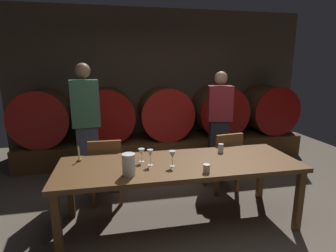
# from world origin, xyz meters

# --- Properties ---
(ground_plane) EXTENTS (7.74, 7.74, 0.00)m
(ground_plane) POSITION_xyz_m (0.00, 0.00, 0.00)
(ground_plane) COLOR brown
(back_wall) EXTENTS (5.95, 0.24, 2.87)m
(back_wall) POSITION_xyz_m (0.00, 3.14, 1.43)
(back_wall) COLOR brown
(back_wall) RESTS_ON ground
(barrel_shelf) EXTENTS (5.36, 0.90, 0.41)m
(barrel_shelf) POSITION_xyz_m (0.00, 2.59, 0.20)
(barrel_shelf) COLOR brown
(barrel_shelf) RESTS_ON ground
(wine_barrel_far_left) EXTENTS (0.98, 0.76, 0.98)m
(wine_barrel_far_left) POSITION_xyz_m (-2.20, 2.59, 0.89)
(wine_barrel_far_left) COLOR #513319
(wine_barrel_far_left) RESTS_ON barrel_shelf
(wine_barrel_left) EXTENTS (0.98, 0.76, 0.98)m
(wine_barrel_left) POSITION_xyz_m (-1.09, 2.59, 0.89)
(wine_barrel_left) COLOR #513319
(wine_barrel_left) RESTS_ON barrel_shelf
(wine_barrel_center) EXTENTS (0.98, 0.76, 0.98)m
(wine_barrel_center) POSITION_xyz_m (-0.01, 2.59, 0.89)
(wine_barrel_center) COLOR brown
(wine_barrel_center) RESTS_ON barrel_shelf
(wine_barrel_right) EXTENTS (0.98, 0.76, 0.98)m
(wine_barrel_right) POSITION_xyz_m (1.09, 2.59, 0.89)
(wine_barrel_right) COLOR brown
(wine_barrel_right) RESTS_ON barrel_shelf
(wine_barrel_far_right) EXTENTS (0.98, 0.76, 0.98)m
(wine_barrel_far_right) POSITION_xyz_m (2.18, 2.59, 0.89)
(wine_barrel_far_right) COLOR #513319
(wine_barrel_far_right) RESTS_ON barrel_shelf
(dining_table) EXTENTS (2.63, 0.89, 0.74)m
(dining_table) POSITION_xyz_m (-0.27, 0.32, 0.68)
(dining_table) COLOR brown
(dining_table) RESTS_ON ground
(chair_left) EXTENTS (0.40, 0.40, 0.88)m
(chair_left) POSITION_xyz_m (-1.09, 0.97, 0.49)
(chair_left) COLOR brown
(chair_left) RESTS_ON ground
(chair_right) EXTENTS (0.45, 0.45, 0.88)m
(chair_right) POSITION_xyz_m (0.54, 0.97, 0.49)
(chair_right) COLOR brown
(chair_right) RESTS_ON ground
(guest_left) EXTENTS (0.41, 0.29, 1.82)m
(guest_left) POSITION_xyz_m (-1.36, 1.49, 0.94)
(guest_left) COLOR #33384C
(guest_left) RESTS_ON ground
(guest_right) EXTENTS (0.42, 0.31, 1.69)m
(guest_right) POSITION_xyz_m (0.70, 1.61, 0.87)
(guest_right) COLOR black
(guest_right) RESTS_ON ground
(candle_center) EXTENTS (0.05, 0.05, 0.19)m
(candle_center) POSITION_xyz_m (-1.36, 0.58, 0.79)
(candle_center) COLOR olive
(candle_center) RESTS_ON dining_table
(pitcher) EXTENTS (0.13, 0.13, 0.21)m
(pitcher) POSITION_xyz_m (-0.84, 0.09, 0.85)
(pitcher) COLOR white
(pitcher) RESTS_ON dining_table
(wine_glass_left) EXTENTS (0.07, 0.07, 0.15)m
(wine_glass_left) POSITION_xyz_m (-0.68, 0.42, 0.85)
(wine_glass_left) COLOR white
(wine_glass_left) RESTS_ON dining_table
(wine_glass_center) EXTENTS (0.06, 0.06, 0.17)m
(wine_glass_center) POSITION_xyz_m (-0.60, 0.30, 0.87)
(wine_glass_center) COLOR white
(wine_glass_center) RESTS_ON dining_table
(wine_glass_right) EXTENTS (0.08, 0.08, 0.17)m
(wine_glass_right) POSITION_xyz_m (-0.38, 0.23, 0.87)
(wine_glass_right) COLOR silver
(wine_glass_right) RESTS_ON dining_table
(cup_left) EXTENTS (0.07, 0.07, 0.08)m
(cup_left) POSITION_xyz_m (-0.08, -0.00, 0.78)
(cup_left) COLOR beige
(cup_left) RESTS_ON dining_table
(cup_right) EXTENTS (0.07, 0.07, 0.10)m
(cup_right) POSITION_xyz_m (0.30, 0.57, 0.79)
(cup_right) COLOR silver
(cup_right) RESTS_ON dining_table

